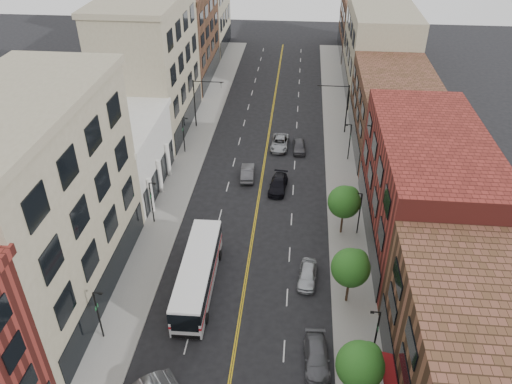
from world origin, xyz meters
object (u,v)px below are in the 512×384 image
(car_lane_c, at_px, (299,146))
(city_bus, at_px, (198,273))
(car_parked_far, at_px, (308,275))
(car_lane_a, at_px, (278,185))
(car_parked_mid, at_px, (317,357))
(car_lane_behind, at_px, (248,172))
(car_lane_b, at_px, (280,143))

(car_lane_c, bearing_deg, city_bus, -110.80)
(car_parked_far, bearing_deg, city_bus, -164.35)
(car_parked_far, relative_size, car_lane_a, 0.88)
(car_parked_mid, bearing_deg, car_lane_behind, 103.95)
(car_lane_a, xyz_separation_m, car_lane_c, (2.29, 10.09, 0.01))
(car_lane_behind, distance_m, car_lane_b, 9.04)
(car_parked_far, relative_size, car_lane_behind, 0.94)
(city_bus, distance_m, car_lane_behind, 20.01)
(car_lane_a, bearing_deg, car_parked_mid, -74.60)
(car_parked_far, height_order, car_lane_b, car_parked_far)
(car_lane_b, relative_size, car_lane_c, 1.23)
(car_lane_a, height_order, car_lane_b, car_lane_b)
(car_lane_a, bearing_deg, city_bus, -104.83)
(car_parked_far, relative_size, car_lane_b, 0.83)
(car_parked_mid, distance_m, car_lane_c, 34.97)
(car_lane_a, bearing_deg, car_lane_b, 97.47)
(car_lane_b, bearing_deg, city_bus, -99.80)
(car_parked_mid, relative_size, car_lane_behind, 1.05)
(city_bus, distance_m, car_parked_mid, 13.15)
(city_bus, height_order, car_parked_mid, city_bus)
(car_parked_far, xyz_separation_m, car_lane_b, (-4.01, 26.23, -0.01))
(city_bus, bearing_deg, car_parked_far, 9.71)
(car_parked_far, height_order, car_lane_a, car_parked_far)
(car_lane_b, height_order, car_lane_c, car_lane_b)
(car_lane_a, xyz_separation_m, car_lane_b, (-0.39, 10.74, 0.01))
(car_lane_b, bearing_deg, car_lane_c, -11.19)
(car_lane_behind, bearing_deg, car_lane_b, -117.56)
(car_parked_far, distance_m, car_lane_behind, 19.48)
(car_parked_far, bearing_deg, car_lane_a, 108.08)
(city_bus, height_order, car_parked_far, city_bus)
(car_parked_mid, bearing_deg, car_lane_c, 90.32)
(car_parked_far, distance_m, car_lane_a, 15.92)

